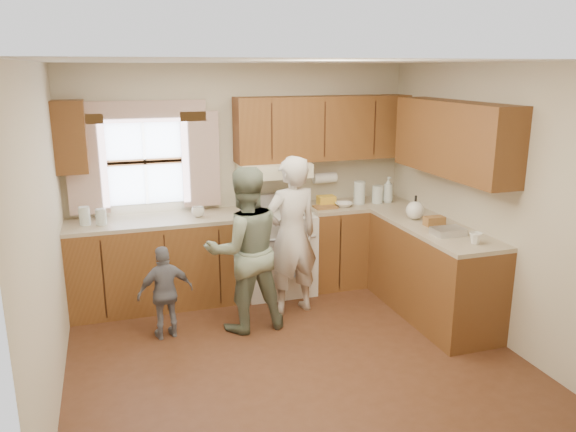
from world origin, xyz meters
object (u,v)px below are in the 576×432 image
object	(u,v)px
woman_left	(291,236)
woman_right	(245,250)
stove	(277,251)
child	(166,292)

from	to	relation	value
woman_left	woman_right	distance (m)	0.58
stove	woman_right	bearing A→B (deg)	-124.46
stove	child	world-z (taller)	stove
stove	woman_right	distance (m)	1.03
woman_left	stove	bearing A→B (deg)	-102.66
stove	woman_right	xyz separation A→B (m)	(-0.56, -0.81, 0.33)
woman_right	child	distance (m)	0.83
stove	woman_left	xyz separation A→B (m)	(-0.02, -0.59, 0.35)
child	woman_left	bearing A→B (deg)	178.99
stove	woman_right	size ratio (longest dim) A/B	0.67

